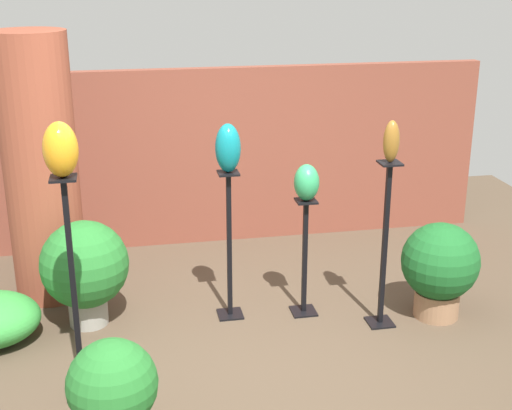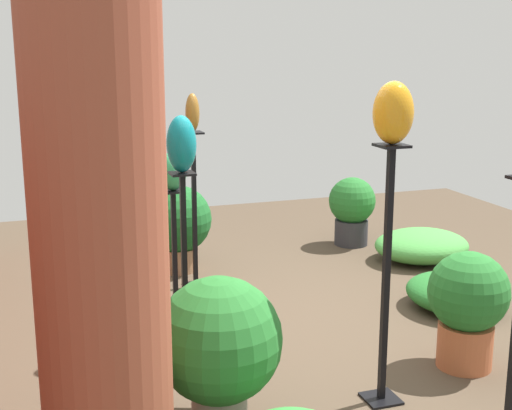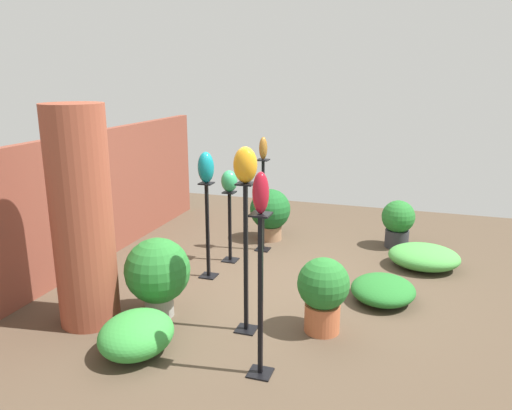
{
  "view_description": "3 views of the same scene",
  "coord_description": "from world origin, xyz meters",
  "px_view_note": "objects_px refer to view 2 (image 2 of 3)",
  "views": [
    {
      "loc": [
        -0.83,
        -4.34,
        2.76
      ],
      "look_at": [
        0.06,
        0.21,
        1.14
      ],
      "focal_mm": 50.0,
      "sensor_mm": 36.0,
      "label": 1
    },
    {
      "loc": [
        -4.55,
        1.82,
        2.06
      ],
      "look_at": [
        0.24,
        0.17,
        0.89
      ],
      "focal_mm": 50.0,
      "sensor_mm": 36.0,
      "label": 2
    },
    {
      "loc": [
        -5.44,
        -1.6,
        2.5
      ],
      "look_at": [
        0.13,
        0.21,
        0.94
      ],
      "focal_mm": 35.0,
      "sensor_mm": 36.0,
      "label": 3
    }
  ],
  "objects_px": {
    "art_vase_jade": "(172,171)",
    "potted_plant_mid_right": "(468,303)",
    "potted_plant_front_right": "(219,344)",
    "pedestal_jade": "(175,259)",
    "art_vase_teal": "(181,144)",
    "pedestal_bronze": "(195,217)",
    "potted_plant_near_pillar": "(352,208)",
    "pedestal_amber": "(386,287)",
    "potted_plant_walkway_edge": "(178,223)",
    "pedestal_teal": "(184,268)",
    "art_vase_amber": "(393,113)",
    "art_vase_bronze": "(192,113)",
    "brick_pillar": "(101,260)"
  },
  "relations": [
    {
      "from": "art_vase_jade",
      "to": "potted_plant_mid_right",
      "type": "bearing_deg",
      "value": -134.23
    },
    {
      "from": "potted_plant_front_right",
      "to": "potted_plant_mid_right",
      "type": "relative_size",
      "value": 1.11
    },
    {
      "from": "pedestal_jade",
      "to": "art_vase_teal",
      "type": "height_order",
      "value": "art_vase_teal"
    },
    {
      "from": "pedestal_bronze",
      "to": "potted_plant_near_pillar",
      "type": "relative_size",
      "value": 1.89
    },
    {
      "from": "art_vase_jade",
      "to": "pedestal_amber",
      "type": "bearing_deg",
      "value": -154.34
    },
    {
      "from": "potted_plant_walkway_edge",
      "to": "pedestal_teal",
      "type": "bearing_deg",
      "value": 168.83
    },
    {
      "from": "art_vase_amber",
      "to": "art_vase_teal",
      "type": "relative_size",
      "value": 0.9
    },
    {
      "from": "potted_plant_walkway_edge",
      "to": "potted_plant_near_pillar",
      "type": "height_order",
      "value": "potted_plant_walkway_edge"
    },
    {
      "from": "pedestal_jade",
      "to": "pedestal_teal",
      "type": "height_order",
      "value": "pedestal_teal"
    },
    {
      "from": "art_vase_jade",
      "to": "potted_plant_near_pillar",
      "type": "bearing_deg",
      "value": -58.93
    },
    {
      "from": "pedestal_jade",
      "to": "potted_plant_near_pillar",
      "type": "distance_m",
      "value": 2.5
    },
    {
      "from": "art_vase_bronze",
      "to": "potted_plant_walkway_edge",
      "type": "distance_m",
      "value": 1.16
    },
    {
      "from": "art_vase_amber",
      "to": "art_vase_jade",
      "type": "relative_size",
      "value": 1.18
    },
    {
      "from": "pedestal_bronze",
      "to": "art_vase_teal",
      "type": "xyz_separation_m",
      "value": [
        -1.15,
        0.36,
        0.79
      ]
    },
    {
      "from": "art_vase_amber",
      "to": "art_vase_jade",
      "type": "bearing_deg",
      "value": 25.66
    },
    {
      "from": "pedestal_jade",
      "to": "potted_plant_mid_right",
      "type": "xyz_separation_m",
      "value": [
        -1.52,
        -1.56,
        -0.01
      ]
    },
    {
      "from": "pedestal_amber",
      "to": "art_vase_jade",
      "type": "distance_m",
      "value": 1.97
    },
    {
      "from": "pedestal_teal",
      "to": "art_vase_jade",
      "type": "relative_size",
      "value": 4.24
    },
    {
      "from": "brick_pillar",
      "to": "art_vase_teal",
      "type": "distance_m",
      "value": 1.63
    },
    {
      "from": "brick_pillar",
      "to": "potted_plant_walkway_edge",
      "type": "height_order",
      "value": "brick_pillar"
    },
    {
      "from": "art_vase_amber",
      "to": "potted_plant_mid_right",
      "type": "distance_m",
      "value": 1.46
    },
    {
      "from": "pedestal_bronze",
      "to": "pedestal_teal",
      "type": "xyz_separation_m",
      "value": [
        -1.15,
        0.36,
        -0.06
      ]
    },
    {
      "from": "pedestal_jade",
      "to": "potted_plant_mid_right",
      "type": "relative_size",
      "value": 1.27
    },
    {
      "from": "pedestal_amber",
      "to": "art_vase_bronze",
      "type": "xyz_separation_m",
      "value": [
        2.29,
        0.54,
        0.79
      ]
    },
    {
      "from": "brick_pillar",
      "to": "pedestal_jade",
      "type": "bearing_deg",
      "value": -20.67
    },
    {
      "from": "potted_plant_walkway_edge",
      "to": "brick_pillar",
      "type": "bearing_deg",
      "value": 161.52
    },
    {
      "from": "pedestal_teal",
      "to": "pedestal_bronze",
      "type": "bearing_deg",
      "value": -17.45
    },
    {
      "from": "pedestal_amber",
      "to": "pedestal_teal",
      "type": "xyz_separation_m",
      "value": [
        1.14,
        0.9,
        -0.14
      ]
    },
    {
      "from": "art_vase_amber",
      "to": "potted_plant_walkway_edge",
      "type": "xyz_separation_m",
      "value": [
        2.78,
        0.57,
        -1.24
      ]
    },
    {
      "from": "potted_plant_mid_right",
      "to": "potted_plant_near_pillar",
      "type": "relative_size",
      "value": 1.09
    },
    {
      "from": "art_vase_bronze",
      "to": "art_vase_teal",
      "type": "relative_size",
      "value": 0.83
    },
    {
      "from": "pedestal_teal",
      "to": "pedestal_amber",
      "type": "bearing_deg",
      "value": -141.71
    },
    {
      "from": "potted_plant_walkway_edge",
      "to": "potted_plant_mid_right",
      "type": "bearing_deg",
      "value": -153.09
    },
    {
      "from": "brick_pillar",
      "to": "pedestal_teal",
      "type": "height_order",
      "value": "brick_pillar"
    },
    {
      "from": "art_vase_bronze",
      "to": "art_vase_teal",
      "type": "xyz_separation_m",
      "value": [
        -1.15,
        0.36,
        -0.09
      ]
    },
    {
      "from": "potted_plant_near_pillar",
      "to": "art_vase_teal",
      "type": "bearing_deg",
      "value": 130.59
    },
    {
      "from": "potted_plant_mid_right",
      "to": "potted_plant_near_pillar",
      "type": "bearing_deg",
      "value": -11.71
    },
    {
      "from": "art_vase_amber",
      "to": "art_vase_teal",
      "type": "distance_m",
      "value": 1.48
    },
    {
      "from": "pedestal_bronze",
      "to": "potted_plant_near_pillar",
      "type": "height_order",
      "value": "pedestal_bronze"
    },
    {
      "from": "pedestal_bronze",
      "to": "potted_plant_walkway_edge",
      "type": "bearing_deg",
      "value": 4.35
    },
    {
      "from": "pedestal_amber",
      "to": "potted_plant_mid_right",
      "type": "height_order",
      "value": "pedestal_amber"
    },
    {
      "from": "art_vase_jade",
      "to": "potted_plant_front_right",
      "type": "xyz_separation_m",
      "value": [
        -1.72,
        0.15,
        -0.63
      ]
    },
    {
      "from": "pedestal_jade",
      "to": "art_vase_teal",
      "type": "relative_size",
      "value": 2.59
    },
    {
      "from": "art_vase_bronze",
      "to": "potted_plant_mid_right",
      "type": "relative_size",
      "value": 0.41
    },
    {
      "from": "art_vase_bronze",
      "to": "potted_plant_walkway_edge",
      "type": "relative_size",
      "value": 0.4
    },
    {
      "from": "potted_plant_front_right",
      "to": "pedestal_jade",
      "type": "bearing_deg",
      "value": -4.85
    },
    {
      "from": "pedestal_teal",
      "to": "potted_plant_mid_right",
      "type": "height_order",
      "value": "pedestal_teal"
    },
    {
      "from": "pedestal_teal",
      "to": "art_vase_bronze",
      "type": "distance_m",
      "value": 1.52
    },
    {
      "from": "potted_plant_front_right",
      "to": "brick_pillar",
      "type": "bearing_deg",
      "value": 117.19
    },
    {
      "from": "potted_plant_mid_right",
      "to": "pedestal_teal",
      "type": "bearing_deg",
      "value": 60.51
    }
  ]
}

